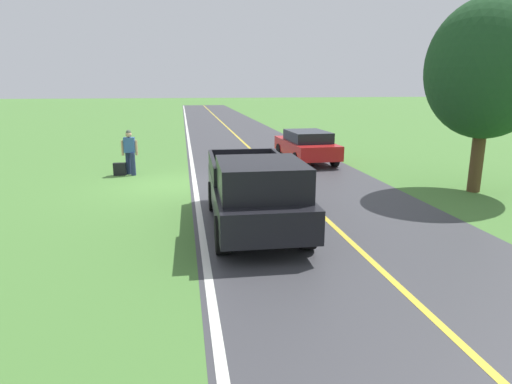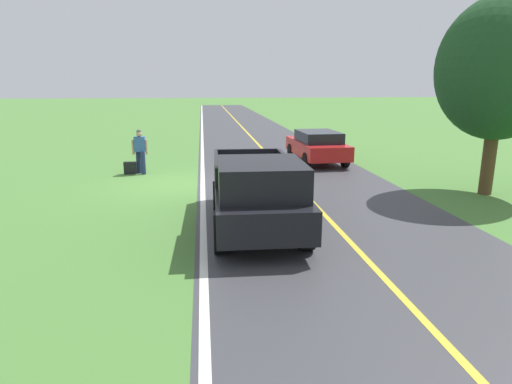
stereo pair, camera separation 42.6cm
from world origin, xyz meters
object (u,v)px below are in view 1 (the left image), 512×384
object	(u,v)px
tree_far_side_near	(488,69)
suitcase_carried	(120,169)
pickup_truck_passing	(255,191)
sedan_near_oncoming	(306,145)
hitchhiker_walking	(130,150)

from	to	relation	value
tree_far_side_near	suitcase_carried	bearing A→B (deg)	-21.40
pickup_truck_passing	tree_far_side_near	world-z (taller)	tree_far_side_near
suitcase_carried	sedan_near_oncoming	world-z (taller)	sedan_near_oncoming
suitcase_carried	sedan_near_oncoming	distance (m)	8.18
suitcase_carried	tree_far_side_near	size ratio (longest dim) A/B	0.08
pickup_truck_passing	sedan_near_oncoming	bearing A→B (deg)	-113.01
pickup_truck_passing	suitcase_carried	bearing A→B (deg)	-60.50
hitchhiker_walking	sedan_near_oncoming	world-z (taller)	hitchhiker_walking
pickup_truck_passing	sedan_near_oncoming	world-z (taller)	pickup_truck_passing
tree_far_side_near	hitchhiker_walking	bearing A→B (deg)	-22.38
hitchhiker_walking	tree_far_side_near	size ratio (longest dim) A/B	0.29
hitchhiker_walking	tree_far_side_near	distance (m)	12.70
hitchhiker_walking	suitcase_carried	xyz separation A→B (m)	(0.42, 0.06, -0.74)
hitchhiker_walking	sedan_near_oncoming	size ratio (longest dim) A/B	0.39
hitchhiker_walking	pickup_truck_passing	distance (m)	8.22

